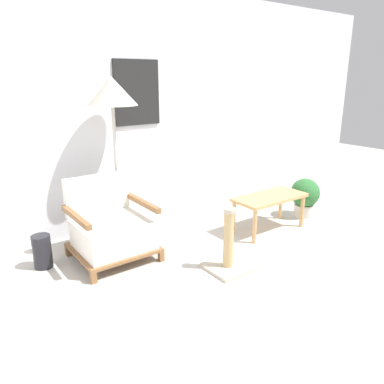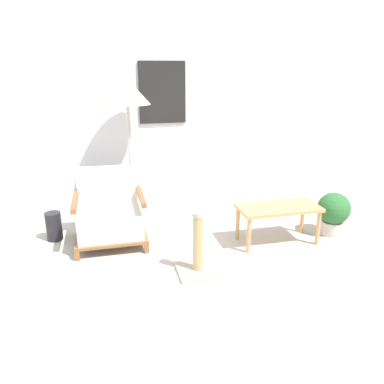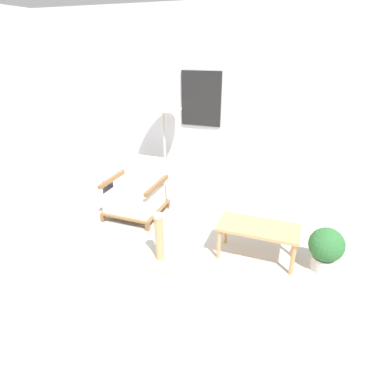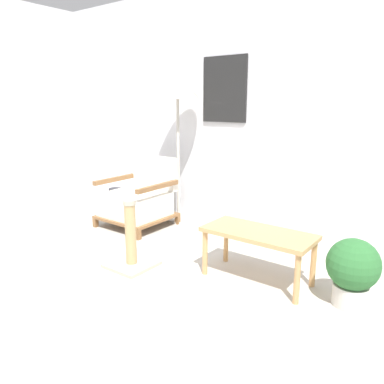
# 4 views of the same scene
# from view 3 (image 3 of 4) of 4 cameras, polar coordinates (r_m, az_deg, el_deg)

# --- Properties ---
(ground_plane) EXTENTS (14.00, 14.00, 0.00)m
(ground_plane) POSITION_cam_3_polar(r_m,az_deg,el_deg) (3.10, -9.20, -19.40)
(ground_plane) COLOR #B7B2A8
(wall_back) EXTENTS (8.00, 0.09, 2.70)m
(wall_back) POSITION_cam_3_polar(r_m,az_deg,el_deg) (4.29, 3.72, 14.61)
(wall_back) COLOR silver
(wall_back) RESTS_ON ground_plane
(armchair) EXTENTS (0.74, 0.71, 0.78)m
(armchair) POSITION_cam_3_polar(r_m,az_deg,el_deg) (4.31, -10.55, -0.56)
(armchair) COLOR brown
(armchair) RESTS_ON ground_plane
(floor_lamp) EXTENTS (0.51, 0.51, 1.73)m
(floor_lamp) POSITION_cam_3_polar(r_m,az_deg,el_deg) (4.15, -5.63, 16.66)
(floor_lamp) COLOR #B7B2A8
(floor_lamp) RESTS_ON ground_plane
(coffee_table) EXTENTS (0.88, 0.41, 0.42)m
(coffee_table) POSITION_cam_3_polar(r_m,az_deg,el_deg) (3.41, 12.49, -7.17)
(coffee_table) COLOR tan
(coffee_table) RESTS_ON ground_plane
(vase) EXTENTS (0.17, 0.17, 0.32)m
(vase) POSITION_cam_3_polar(r_m,az_deg,el_deg) (4.83, -15.62, 0.05)
(vase) COLOR black
(vase) RESTS_ON ground_plane
(potted_plant) EXTENTS (0.37, 0.37, 0.49)m
(potted_plant) POSITION_cam_3_polar(r_m,az_deg,el_deg) (3.51, 24.13, -9.63)
(potted_plant) COLOR beige
(potted_plant) RESTS_ON ground_plane
(scratching_post) EXTENTS (0.38, 0.38, 0.60)m
(scratching_post) POSITION_cam_3_polar(r_m,az_deg,el_deg) (3.40, -6.14, -10.38)
(scratching_post) COLOR #B2A893
(scratching_post) RESTS_ON ground_plane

